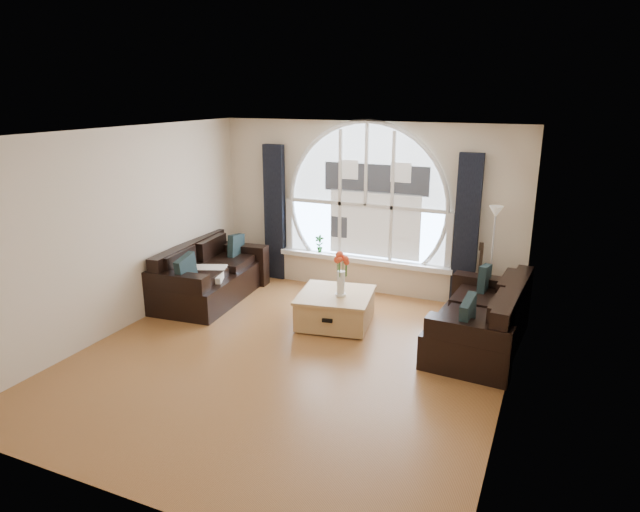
% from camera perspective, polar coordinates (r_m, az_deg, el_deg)
% --- Properties ---
extents(ground, '(5.00, 5.50, 0.01)m').
position_cam_1_polar(ground, '(6.96, -3.03, -10.27)').
color(ground, brown).
rests_on(ground, ground).
extents(ceiling, '(5.00, 5.50, 0.01)m').
position_cam_1_polar(ceiling, '(6.23, -3.41, 12.48)').
color(ceiling, silver).
rests_on(ceiling, ground).
extents(wall_back, '(5.00, 0.01, 2.70)m').
position_cam_1_polar(wall_back, '(8.94, 4.80, 4.94)').
color(wall_back, beige).
rests_on(wall_back, ground).
extents(wall_front, '(5.00, 0.01, 2.70)m').
position_cam_1_polar(wall_front, '(4.35, -19.96, -8.77)').
color(wall_front, beige).
rests_on(wall_front, ground).
extents(wall_left, '(0.01, 5.50, 2.70)m').
position_cam_1_polar(wall_left, '(7.89, -19.65, 2.47)').
color(wall_left, beige).
rests_on(wall_left, ground).
extents(wall_right, '(0.01, 5.50, 2.70)m').
position_cam_1_polar(wall_right, '(5.83, 19.32, -2.30)').
color(wall_right, beige).
rests_on(wall_right, ground).
extents(attic_slope, '(0.92, 5.50, 0.72)m').
position_cam_1_polar(attic_slope, '(5.63, 17.23, 7.76)').
color(attic_slope, silver).
rests_on(attic_slope, ground).
extents(arched_window, '(2.60, 0.06, 2.15)m').
position_cam_1_polar(arched_window, '(8.86, 4.78, 6.65)').
color(arched_window, silver).
rests_on(arched_window, wall_back).
extents(window_sill, '(2.90, 0.22, 0.08)m').
position_cam_1_polar(window_sill, '(9.05, 4.46, -0.39)').
color(window_sill, white).
rests_on(window_sill, wall_back).
extents(window_frame, '(2.76, 0.08, 2.15)m').
position_cam_1_polar(window_frame, '(8.83, 4.71, 6.62)').
color(window_frame, white).
rests_on(window_frame, wall_back).
extents(neighbor_house, '(1.70, 0.02, 1.50)m').
position_cam_1_polar(neighbor_house, '(8.82, 5.65, 5.76)').
color(neighbor_house, silver).
rests_on(neighbor_house, wall_back).
extents(curtain_left, '(0.35, 0.12, 2.30)m').
position_cam_1_polar(curtain_left, '(9.50, -4.65, 4.41)').
color(curtain_left, black).
rests_on(curtain_left, ground).
extents(curtain_right, '(0.35, 0.12, 2.30)m').
position_cam_1_polar(curtain_right, '(8.49, 14.75, 2.45)').
color(curtain_right, black).
rests_on(curtain_right, ground).
extents(sofa_left, '(1.14, 2.02, 0.86)m').
position_cam_1_polar(sofa_left, '(8.83, -11.10, -1.84)').
color(sofa_left, black).
rests_on(sofa_left, ground).
extents(sofa_right, '(1.10, 2.00, 0.86)m').
position_cam_1_polar(sofa_right, '(7.34, 15.97, -6.05)').
color(sofa_right, black).
rests_on(sofa_right, ground).
extents(coffee_chest, '(1.15, 1.15, 0.49)m').
position_cam_1_polar(coffee_chest, '(7.79, 1.59, -5.27)').
color(coffee_chest, '#A37F51').
rests_on(coffee_chest, ground).
extents(throw_blanket, '(0.71, 0.71, 0.10)m').
position_cam_1_polar(throw_blanket, '(8.53, -11.59, -1.81)').
color(throw_blanket, silver).
rests_on(throw_blanket, sofa_left).
extents(vase_flowers, '(0.24, 0.24, 0.70)m').
position_cam_1_polar(vase_flowers, '(7.52, 2.16, -1.28)').
color(vase_flowers, white).
rests_on(vase_flowers, coffee_chest).
extents(floor_lamp, '(0.24, 0.24, 1.60)m').
position_cam_1_polar(floor_lamp, '(8.34, 17.15, -0.49)').
color(floor_lamp, '#B2B2B2').
rests_on(floor_lamp, ground).
extents(guitar, '(0.36, 0.24, 1.06)m').
position_cam_1_polar(guitar, '(8.53, 16.05, -1.92)').
color(guitar, brown).
rests_on(guitar, ground).
extents(potted_plant, '(0.17, 0.13, 0.29)m').
position_cam_1_polar(potted_plant, '(9.27, -0.06, 1.27)').
color(potted_plant, '#1E6023').
rests_on(potted_plant, window_sill).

